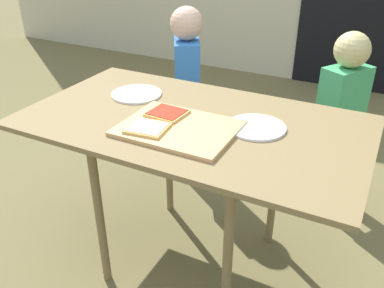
% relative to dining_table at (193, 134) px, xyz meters
% --- Properties ---
extents(ground_plane, '(16.00, 16.00, 0.00)m').
position_rel_dining_table_xyz_m(ground_plane, '(0.00, 0.00, -0.68)').
color(ground_plane, brown).
extents(dining_table, '(1.37, 0.77, 0.74)m').
position_rel_dining_table_xyz_m(dining_table, '(0.00, 0.00, 0.00)').
color(dining_table, olive).
rests_on(dining_table, ground).
extents(cutting_board, '(0.43, 0.33, 0.02)m').
position_rel_dining_table_xyz_m(cutting_board, '(-0.01, -0.11, 0.07)').
color(cutting_board, tan).
rests_on(cutting_board, dining_table).
extents(pizza_slice_far_left, '(0.15, 0.14, 0.01)m').
position_rel_dining_table_xyz_m(pizza_slice_far_left, '(-0.10, -0.03, 0.09)').
color(pizza_slice_far_left, '#DCB15C').
rests_on(pizza_slice_far_left, cutting_board).
extents(pizza_slice_near_left, '(0.16, 0.15, 0.01)m').
position_rel_dining_table_xyz_m(pizza_slice_near_left, '(-0.10, -0.18, 0.09)').
color(pizza_slice_near_left, '#DCB15C').
rests_on(pizza_slice_near_left, cutting_board).
extents(plate_white_right, '(0.23, 0.23, 0.01)m').
position_rel_dining_table_xyz_m(plate_white_right, '(0.25, 0.04, 0.07)').
color(plate_white_right, white).
rests_on(plate_white_right, dining_table).
extents(plate_white_left, '(0.23, 0.23, 0.01)m').
position_rel_dining_table_xyz_m(plate_white_left, '(-0.34, 0.12, 0.07)').
color(plate_white_left, white).
rests_on(plate_white_left, dining_table).
extents(child_left, '(0.24, 0.28, 1.04)m').
position_rel_dining_table_xyz_m(child_left, '(-0.40, 0.71, -0.07)').
color(child_left, '#2A4246').
rests_on(child_left, ground).
extents(child_right, '(0.24, 0.28, 0.98)m').
position_rel_dining_table_xyz_m(child_right, '(0.47, 0.78, -0.12)').
color(child_right, '#48354F').
rests_on(child_right, ground).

